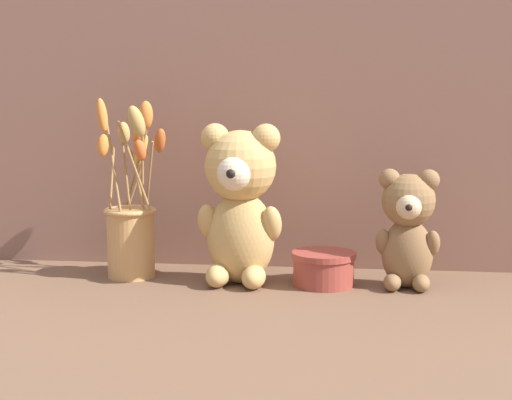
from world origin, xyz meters
name	(u,v)px	position (x,y,z in m)	size (l,w,h in m)	color
ground_plane	(255,287)	(0.00, 0.00, 0.00)	(4.00, 4.00, 0.00)	brown
backdrop_wall	(265,65)	(0.00, 0.17, 0.38)	(1.09, 0.02, 0.75)	#845B4C
teddy_bear_large	(240,201)	(-0.03, 0.02, 0.14)	(0.15, 0.14, 0.27)	tan
teddy_bear_medium	(408,226)	(0.25, 0.02, 0.10)	(0.11, 0.10, 0.20)	olive
flower_vase	(131,221)	(-0.22, 0.05, 0.10)	(0.12, 0.15, 0.32)	tan
decorative_tin_tall	(324,268)	(0.12, 0.02, 0.03)	(0.11, 0.11, 0.06)	#993D33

